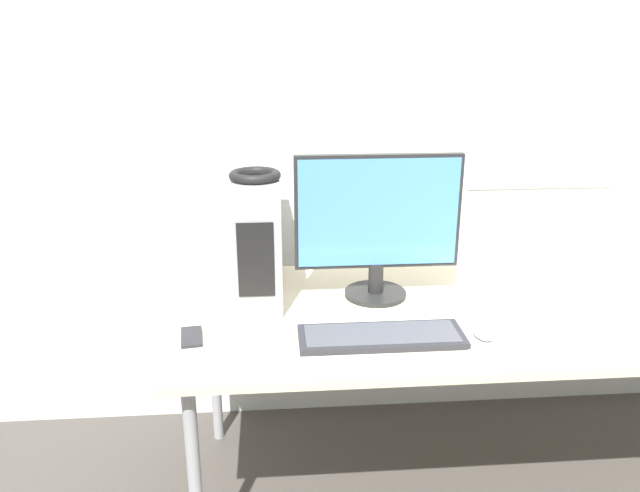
% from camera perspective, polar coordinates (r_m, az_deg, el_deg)
% --- Properties ---
extents(wall_back, '(8.00, 0.07, 2.70)m').
position_cam_1_polar(wall_back, '(2.60, 15.25, 12.78)').
color(wall_back, silver).
rests_on(wall_back, ground_plane).
extents(desk, '(2.38, 0.87, 0.73)m').
position_cam_1_polar(desk, '(2.26, 18.40, -6.04)').
color(desk, beige).
rests_on(desk, ground_plane).
extents(pc_tower, '(0.16, 0.45, 0.41)m').
position_cam_1_polar(pc_tower, '(2.17, -5.78, 0.79)').
color(pc_tower, '#9E9EA3').
rests_on(pc_tower, desk).
extents(headphones, '(0.18, 0.18, 0.03)m').
position_cam_1_polar(headphones, '(2.11, -5.98, 6.45)').
color(headphones, black).
rests_on(headphones, pc_tower).
extents(monitor_main, '(0.56, 0.22, 0.50)m').
position_cam_1_polar(monitor_main, '(2.11, 5.29, 2.17)').
color(monitor_main, black).
rests_on(monitor_main, desk).
extents(keyboard, '(0.50, 0.17, 0.02)m').
position_cam_1_polar(keyboard, '(1.91, 5.63, -8.22)').
color(keyboard, '#28282D').
rests_on(keyboard, desk).
extents(mouse, '(0.06, 0.10, 0.04)m').
position_cam_1_polar(mouse, '(1.97, 14.72, -7.63)').
color(mouse, '#B2B2B7').
rests_on(mouse, desk).
extents(cell_phone, '(0.08, 0.13, 0.01)m').
position_cam_1_polar(cell_phone, '(1.95, -11.66, -8.14)').
color(cell_phone, '#232328').
rests_on(cell_phone, desk).
extents(paper_sheet_left, '(0.25, 0.32, 0.00)m').
position_cam_1_polar(paper_sheet_left, '(1.97, 16.09, -8.35)').
color(paper_sheet_left, white).
rests_on(paper_sheet_left, desk).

